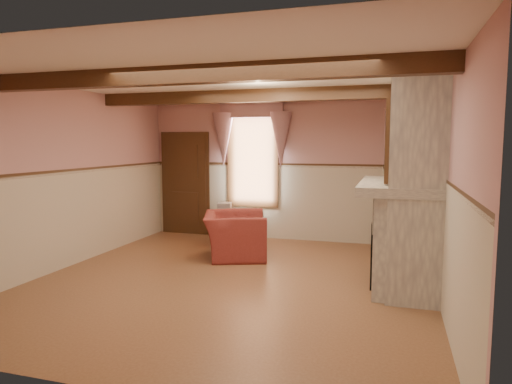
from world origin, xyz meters
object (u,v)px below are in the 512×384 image
(oil_lamp, at_px, (400,170))
(armchair, at_px, (235,235))
(radiator, at_px, (248,225))
(side_table, at_px, (225,226))
(mantel_clock, at_px, (400,171))
(bowl, at_px, (400,178))

(oil_lamp, bearing_deg, armchair, 172.81)
(radiator, bearing_deg, oil_lamp, -6.19)
(armchair, relative_size, radiator, 1.67)
(side_table, xyz_separation_m, mantel_clock, (3.30, -1.13, 1.25))
(side_table, relative_size, oil_lamp, 2.05)
(armchair, relative_size, side_table, 2.03)
(radiator, relative_size, bowl, 2.13)
(mantel_clock, bearing_deg, radiator, 155.74)
(armchair, distance_m, mantel_clock, 2.89)
(bowl, bearing_deg, radiator, 145.01)
(side_table, distance_m, radiator, 0.46)
(side_table, distance_m, oil_lamp, 3.87)
(radiator, relative_size, oil_lamp, 2.50)
(radiator, bearing_deg, bowl, -10.28)
(armchair, xyz_separation_m, radiator, (-0.22, 1.38, -0.08))
(radiator, distance_m, bowl, 3.69)
(side_table, relative_size, bowl, 1.74)
(mantel_clock, bearing_deg, bowl, -90.00)
(side_table, distance_m, bowl, 3.96)
(side_table, height_order, mantel_clock, mantel_clock)
(bowl, bearing_deg, side_table, 150.82)
(bowl, xyz_separation_m, oil_lamp, (0.00, 0.29, 0.10))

